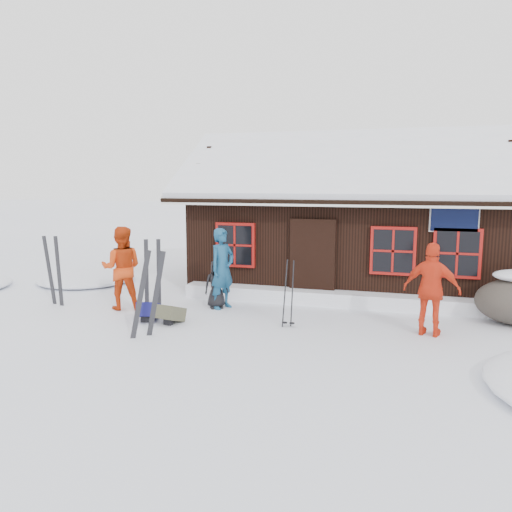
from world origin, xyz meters
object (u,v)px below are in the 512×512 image
object	(u,v)px
skier_teal	(222,269)
skier_crouched	(216,284)
ski_poles	(289,294)
skier_orange_right	(432,290)
backpack_blue	(149,313)
ski_pair_left	(148,295)
backpack_olive	(171,317)
skier_orange_left	(122,268)

from	to	relation	value
skier_teal	skier_crouched	distance (m)	0.41
skier_teal	ski_poles	xyz separation A→B (m)	(1.83, -1.07, -0.27)
skier_orange_right	backpack_blue	xyz separation A→B (m)	(-5.75, -0.59, -0.76)
skier_crouched	ski_poles	world-z (taller)	ski_poles
skier_orange_right	ski_pair_left	bearing A→B (deg)	29.99
skier_crouched	backpack_olive	xyz separation A→B (m)	(-0.45, -1.49, -0.42)
skier_teal	skier_orange_left	size ratio (longest dim) A/B	0.98
ski_poles	backpack_blue	world-z (taller)	ski_poles
backpack_olive	skier_orange_left	bearing A→B (deg)	163.61
skier_crouched	ski_pair_left	xyz separation A→B (m)	(-0.45, -2.43, 0.26)
ski_pair_left	backpack_blue	bearing A→B (deg)	97.89
backpack_blue	skier_teal	bearing A→B (deg)	36.18
skier_teal	skier_crouched	size ratio (longest dim) A/B	1.67
skier_orange_left	ski_poles	world-z (taller)	skier_orange_left
skier_orange_right	skier_orange_left	bearing A→B (deg)	11.61
ski_poles	backpack_blue	size ratio (longest dim) A/B	2.59
skier_orange_right	ski_poles	bearing A→B (deg)	17.13
skier_teal	ski_poles	bearing A→B (deg)	-94.22
skier_teal	backpack_blue	size ratio (longest dim) A/B	3.42
backpack_olive	backpack_blue	bearing A→B (deg)	-177.38
skier_orange_left	skier_orange_right	distance (m)	6.81
skier_teal	backpack_olive	size ratio (longest dim) A/B	3.53
skier_teal	skier_crouched	xyz separation A→B (m)	(-0.14, -0.03, -0.38)
skier_orange_left	ski_poles	xyz separation A→B (m)	(4.05, -0.35, -0.29)
skier_crouched	backpack_blue	world-z (taller)	skier_crouched
skier_crouched	backpack_blue	distance (m)	1.79
skier_orange_right	backpack_olive	distance (m)	5.28
ski_pair_left	backpack_blue	xyz separation A→B (m)	(-0.57, 1.01, -0.67)
skier_teal	ski_pair_left	distance (m)	2.54
skier_orange_left	backpack_blue	bearing A→B (deg)	123.73
skier_orange_right	backpack_blue	world-z (taller)	skier_orange_right
skier_crouched	ski_pair_left	bearing A→B (deg)	-130.77
skier_orange_left	skier_orange_right	size ratio (longest dim) A/B	1.07
skier_orange_right	backpack_olive	world-z (taller)	skier_orange_right
backpack_blue	skier_orange_right	bearing A→B (deg)	-9.26
skier_orange_left	skier_crouched	world-z (taller)	skier_orange_left
ski_pair_left	skier_orange_right	bearing A→B (deg)	-4.11
skier_crouched	backpack_olive	bearing A→B (deg)	-137.11
ski_pair_left	skier_orange_left	bearing A→B (deg)	111.69
skier_teal	skier_orange_left	world-z (taller)	skier_orange_left
ski_poles	backpack_olive	size ratio (longest dim) A/B	2.68
backpack_olive	ski_poles	bearing A→B (deg)	20.51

